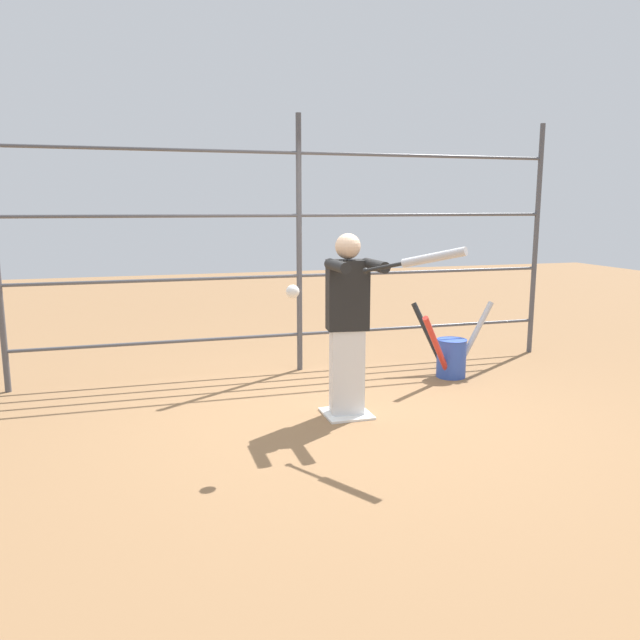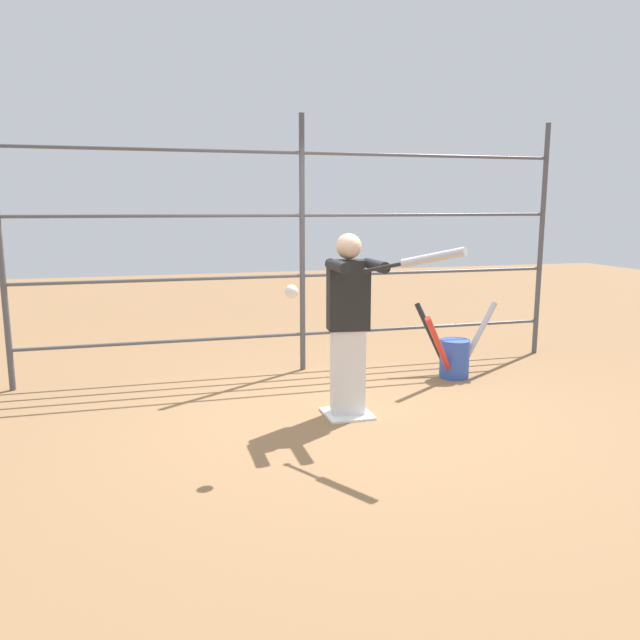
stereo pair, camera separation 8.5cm
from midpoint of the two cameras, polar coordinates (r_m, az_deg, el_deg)
name	(u,v)px [view 1 (the left image)]	position (r m, az deg, el deg)	size (l,w,h in m)	color
ground_plane	(347,415)	(5.52, 2.00, -8.64)	(24.00, 24.00, 0.00)	olive
home_plate	(347,414)	(5.52, 2.00, -8.54)	(0.40, 0.40, 0.02)	white
fence_backstop	(299,246)	(6.77, -2.28, 6.80)	(5.99, 0.06, 2.75)	#4C4C51
batter	(348,319)	(5.29, 2.11, 0.06)	(0.40, 0.56, 1.58)	silver
baseball_bat_swinging	(424,259)	(4.60, 9.01, 5.51)	(0.56, 0.68, 0.24)	black
softball_in_flight	(293,292)	(4.41, -3.07, 2.61)	(0.10, 0.10, 0.10)	white
bat_bucket	(450,355)	(6.77, 11.49, -3.12)	(1.05, 0.85, 0.79)	#3351B2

